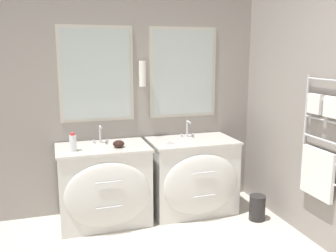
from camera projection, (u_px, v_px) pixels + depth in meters
name	position (u px, v px, depth m)	size (l,w,h in m)	color
wall_back	(117.00, 96.00, 4.18)	(4.89, 0.16, 2.60)	gray
wall_right	(319.00, 107.00, 3.46)	(0.13, 4.45, 2.60)	gray
vanity_left	(104.00, 185.00, 3.92)	(0.95, 0.68, 0.83)	silver
vanity_right	(193.00, 176.00, 4.21)	(0.95, 0.68, 0.83)	silver
faucet_left	(100.00, 135.00, 4.00)	(0.17, 0.12, 0.19)	silver
faucet_right	(188.00, 129.00, 4.29)	(0.17, 0.12, 0.19)	silver
toiletry_bottle	(73.00, 143.00, 3.68)	(0.07, 0.07, 0.18)	silver
amenity_bowl	(119.00, 144.00, 3.84)	(0.12, 0.12, 0.07)	black
soap_dish	(170.00, 143.00, 3.97)	(0.09, 0.06, 0.04)	white
waste_bin	(257.00, 207.00, 4.05)	(0.18, 0.18, 0.27)	#282626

